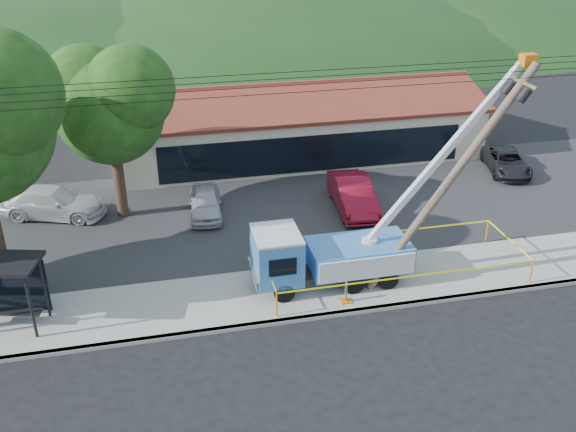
# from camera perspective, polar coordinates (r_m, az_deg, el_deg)

# --- Properties ---
(ground) EXTENTS (120.00, 120.00, 0.00)m
(ground) POSITION_cam_1_polar(r_m,az_deg,el_deg) (23.88, 2.94, -12.05)
(ground) COLOR black
(ground) RESTS_ON ground
(curb) EXTENTS (60.00, 0.25, 0.15)m
(curb) POSITION_cam_1_polar(r_m,az_deg,el_deg) (25.45, 1.66, -9.05)
(curb) COLOR #A6A59C
(curb) RESTS_ON ground
(sidewalk) EXTENTS (60.00, 4.00, 0.15)m
(sidewalk) POSITION_cam_1_polar(r_m,az_deg,el_deg) (26.97, 0.65, -6.76)
(sidewalk) COLOR #A6A59C
(sidewalk) RESTS_ON ground
(parking_lot) EXTENTS (60.00, 12.00, 0.10)m
(parking_lot) POSITION_cam_1_polar(r_m,az_deg,el_deg) (33.80, -2.52, 0.49)
(parking_lot) COLOR #28282B
(parking_lot) RESTS_ON ground
(strip_mall) EXTENTS (22.50, 8.53, 4.67)m
(strip_mall) POSITION_cam_1_polar(r_m,az_deg,el_deg) (41.12, 0.89, 8.12)
(strip_mall) COLOR beige
(strip_mall) RESTS_ON ground
(tree_lot) EXTENTS (6.30, 5.60, 8.94)m
(tree_lot) POSITION_cam_1_polar(r_m,az_deg,el_deg) (32.13, -15.64, 9.92)
(tree_lot) COLOR #332316
(tree_lot) RESTS_ON ground
(hill_west) EXTENTS (78.40, 56.00, 28.00)m
(hill_west) POSITION_cam_1_polar(r_m,az_deg,el_deg) (75.02, -20.64, 13.49)
(hill_west) COLOR #1A3C16
(hill_west) RESTS_ON ground
(hill_center) EXTENTS (89.60, 64.00, 32.00)m
(hill_center) POSITION_cam_1_polar(r_m,az_deg,el_deg) (75.96, -1.06, 15.26)
(hill_center) COLOR #1A3C16
(hill_center) RESTS_ON ground
(hill_east) EXTENTS (72.80, 52.00, 26.00)m
(hill_east) POSITION_cam_1_polar(r_m,az_deg,el_deg) (82.36, 13.21, 15.49)
(hill_east) COLOR #1A3C16
(hill_east) RESTS_ON ground
(utility_truck) EXTENTS (11.23, 3.57, 9.34)m
(utility_truck) POSITION_cam_1_polar(r_m,az_deg,el_deg) (26.76, 3.66, -3.22)
(utility_truck) COLOR black
(utility_truck) RESTS_ON ground
(leaning_pole) EXTENTS (6.38, 1.93, 9.29)m
(leaning_pole) POSITION_cam_1_polar(r_m,az_deg,el_deg) (26.32, 14.81, 3.95)
(leaning_pole) COLOR brown
(leaning_pole) RESTS_ON ground
(bus_shelter) EXTENTS (3.28, 2.47, 2.82)m
(bus_shelter) POSITION_cam_1_polar(r_m,az_deg,el_deg) (26.15, -23.97, -4.93)
(bus_shelter) COLOR black
(bus_shelter) RESTS_ON ground
(caution_tape) EXTENTS (11.06, 3.85, 1.11)m
(caution_tape) POSITION_cam_1_polar(r_m,az_deg,el_deg) (27.89, 9.30, -3.76)
(caution_tape) COLOR orange
(caution_tape) RESTS_ON ground
(car_silver) EXTENTS (1.97, 4.15, 1.37)m
(car_silver) POSITION_cam_1_polar(r_m,az_deg,el_deg) (33.55, -7.25, -0.01)
(car_silver) COLOR silver
(car_silver) RESTS_ON ground
(car_red) EXTENTS (2.18, 5.25, 1.69)m
(car_red) POSITION_cam_1_polar(r_m,az_deg,el_deg) (34.03, 5.71, 0.48)
(car_red) COLOR maroon
(car_red) RESTS_ON ground
(car_white) EXTENTS (5.69, 3.72, 1.53)m
(car_white) POSITION_cam_1_polar(r_m,az_deg,el_deg) (35.25, -19.93, -0.13)
(car_white) COLOR silver
(car_white) RESTS_ON ground
(car_dark) EXTENTS (3.17, 4.97, 1.28)m
(car_dark) POSITION_cam_1_polar(r_m,az_deg,el_deg) (40.66, 18.70, 3.63)
(car_dark) COLOR black
(car_dark) RESTS_ON ground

